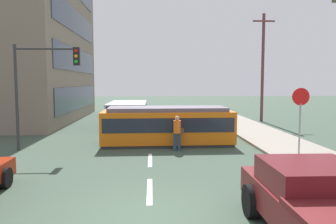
{
  "coord_description": "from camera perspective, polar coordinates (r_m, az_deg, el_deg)",
  "views": [
    {
      "loc": [
        0.07,
        -7.75,
        3.26
      ],
      "look_at": [
        0.83,
        7.54,
        1.89
      ],
      "focal_mm": 35.51,
      "sensor_mm": 36.0,
      "label": 1
    }
  ],
  "objects": [
    {
      "name": "streetcar_tram",
      "position": [
        17.46,
        -0.13,
        -2.24
      ],
      "size": [
        6.81,
        2.67,
        1.97
      ],
      "color": "orange",
      "rests_on": "ground"
    },
    {
      "name": "pickup_truck_parked",
      "position": [
        7.5,
        25.07,
        -14.54
      ],
      "size": [
        2.31,
        5.02,
        1.55
      ],
      "color": "maroon",
      "rests_on": "ground"
    },
    {
      "name": "stop_sign",
      "position": [
        15.49,
        21.78,
        0.82
      ],
      "size": [
        0.76,
        0.07,
        2.88
      ],
      "color": "gray",
      "rests_on": "sidewalk_curb_right"
    },
    {
      "name": "lane_stripe_3",
      "position": [
        23.52,
        -3.01,
        -2.83
      ],
      "size": [
        0.16,
        2.4,
        0.01
      ],
      "primitive_type": "cube",
      "color": "silver",
      "rests_on": "ground"
    },
    {
      "name": "utility_pole_mid",
      "position": [
        28.58,
        15.94,
        7.6
      ],
      "size": [
        1.8,
        0.24,
        8.81
      ],
      "color": "brown",
      "rests_on": "ground"
    },
    {
      "name": "lane_stripe_4",
      "position": [
        29.47,
        -2.98,
        -1.21
      ],
      "size": [
        0.16,
        2.4,
        0.01
      ],
      "primitive_type": "cube",
      "color": "silver",
      "rests_on": "ground"
    },
    {
      "name": "city_bus",
      "position": [
        23.11,
        -6.92,
        -0.33
      ],
      "size": [
        2.55,
        5.39,
        1.88
      ],
      "color": "#ABB8BF",
      "rests_on": "ground"
    },
    {
      "name": "lane_stripe_1",
      "position": [
        10.28,
        -3.17,
        -13.34
      ],
      "size": [
        0.16,
        2.4,
        0.01
      ],
      "primitive_type": "cube",
      "color": "silver",
      "rests_on": "ground"
    },
    {
      "name": "pedestrian_crossing",
      "position": [
        15.81,
        1.59,
        -3.29
      ],
      "size": [
        0.51,
        0.36,
        1.67
      ],
      "color": "navy",
      "rests_on": "ground"
    },
    {
      "name": "lane_stripe_2",
      "position": [
        14.13,
        -3.09,
        -8.2
      ],
      "size": [
        0.16,
        2.4,
        0.01
      ],
      "primitive_type": "cube",
      "color": "silver",
      "rests_on": "ground"
    },
    {
      "name": "traffic_light_mast",
      "position": [
        16.84,
        -20.84,
        5.75
      ],
      "size": [
        3.06,
        0.33,
        5.03
      ],
      "color": "#333333",
      "rests_on": "ground"
    },
    {
      "name": "ground_plane",
      "position": [
        18.05,
        -3.04,
        -5.28
      ],
      "size": [
        120.0,
        120.0,
        0.0
      ],
      "primitive_type": "plane",
      "color": "#3B4E3F"
    },
    {
      "name": "sidewalk_curb_right",
      "position": [
        15.64,
        22.89,
        -7.05
      ],
      "size": [
        3.2,
        36.0,
        0.14
      ],
      "primitive_type": "cube",
      "color": "gray",
      "rests_on": "ground"
    }
  ]
}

